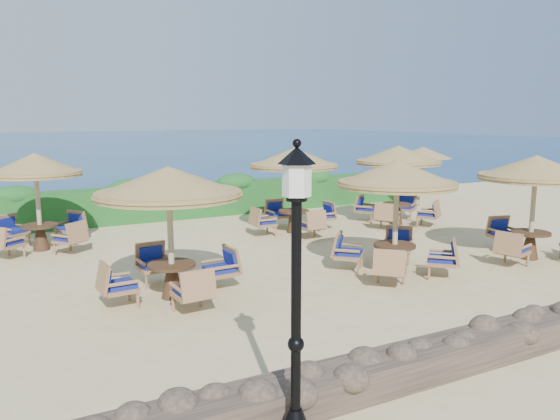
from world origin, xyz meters
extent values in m
plane|color=#CFBB83|center=(0.00, 0.00, 0.00)|extent=(120.00, 120.00, 0.00)
plane|color=navy|center=(0.00, 70.00, 0.00)|extent=(160.00, 160.00, 0.00)
cube|color=#184C1D|center=(0.00, 7.20, 0.60)|extent=(18.00, 0.90, 1.20)
cube|color=brown|center=(0.00, -6.20, 0.22)|extent=(15.00, 0.65, 0.44)
cylinder|color=black|center=(-4.80, -6.80, 1.55)|extent=(0.11, 0.11, 2.40)
cylinder|color=silver|center=(-4.80, -6.80, 2.98)|extent=(0.30, 0.30, 0.36)
cone|color=black|center=(-4.80, -6.80, 3.22)|extent=(0.40, 0.40, 0.18)
cylinder|color=tan|center=(7.80, 5.20, 1.10)|extent=(0.10, 0.10, 2.20)
cone|color=olive|center=(7.80, 5.20, 2.18)|extent=(2.30, 2.30, 0.45)
cylinder|color=tan|center=(-4.53, -1.25, 1.20)|extent=(0.12, 0.12, 2.40)
cone|color=olive|center=(-4.53, -1.25, 2.38)|extent=(2.90, 2.90, 0.55)
cylinder|color=olive|center=(-4.53, -1.25, 2.10)|extent=(2.84, 2.84, 0.14)
cylinder|color=#442B18|center=(-4.53, -1.25, 0.68)|extent=(0.96, 0.96, 0.06)
cone|color=#442B18|center=(-4.53, -1.25, 0.33)|extent=(0.44, 0.44, 0.64)
cylinder|color=tan|center=(0.50, -2.01, 1.20)|extent=(0.12, 0.12, 2.40)
cone|color=olive|center=(0.50, -2.01, 2.38)|extent=(2.71, 2.71, 0.55)
cylinder|color=olive|center=(0.50, -2.01, 2.10)|extent=(2.66, 2.66, 0.14)
cylinder|color=#442B18|center=(0.50, -2.01, 0.68)|extent=(0.96, 0.96, 0.06)
cone|color=#442B18|center=(0.50, -2.01, 0.33)|extent=(0.44, 0.44, 0.64)
cylinder|color=tan|center=(4.47, -2.54, 1.20)|extent=(0.12, 0.12, 2.40)
cone|color=olive|center=(4.47, -2.54, 2.38)|extent=(2.79, 2.79, 0.55)
cylinder|color=olive|center=(4.47, -2.54, 2.10)|extent=(2.74, 2.74, 0.14)
cylinder|color=#442B18|center=(4.47, -2.54, 0.68)|extent=(0.96, 0.96, 0.06)
cone|color=#442B18|center=(4.47, -2.54, 0.33)|extent=(0.44, 0.44, 0.64)
cylinder|color=tan|center=(-6.55, 4.29, 1.20)|extent=(0.12, 0.12, 2.40)
cone|color=olive|center=(-6.55, 4.29, 2.38)|extent=(2.43, 2.43, 0.55)
cylinder|color=olive|center=(-6.55, 4.29, 2.10)|extent=(2.38, 2.38, 0.14)
cylinder|color=#442B18|center=(-6.55, 4.29, 0.68)|extent=(0.96, 0.96, 0.06)
cone|color=#442B18|center=(-6.55, 4.29, 0.33)|extent=(0.44, 0.44, 0.64)
cylinder|color=tan|center=(0.68, 3.08, 1.20)|extent=(0.12, 0.12, 2.40)
cone|color=olive|center=(0.68, 3.08, 2.38)|extent=(2.75, 2.75, 0.55)
cylinder|color=olive|center=(0.68, 3.08, 2.10)|extent=(2.70, 2.70, 0.14)
cylinder|color=#442B18|center=(0.68, 3.08, 0.68)|extent=(0.96, 0.96, 0.06)
cone|color=#442B18|center=(0.68, 3.08, 0.33)|extent=(0.44, 0.44, 0.64)
cylinder|color=tan|center=(4.44, 2.67, 1.20)|extent=(0.12, 0.12, 2.40)
cone|color=olive|center=(4.44, 2.67, 2.38)|extent=(2.83, 2.83, 0.55)
cylinder|color=olive|center=(4.44, 2.67, 2.10)|extent=(2.78, 2.78, 0.14)
cylinder|color=#442B18|center=(4.44, 2.67, 0.68)|extent=(0.96, 0.96, 0.06)
cone|color=#442B18|center=(4.44, 2.67, 0.33)|extent=(0.44, 0.44, 0.64)
camera|label=1|loc=(-7.51, -11.60, 3.60)|focal=35.00mm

